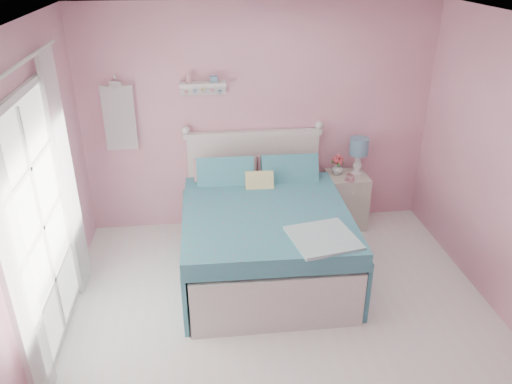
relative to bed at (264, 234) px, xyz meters
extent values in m
plane|color=white|center=(0.07, -1.22, -0.40)|extent=(4.50, 4.50, 0.00)
plane|color=#CB808F|center=(0.07, 1.03, 0.90)|extent=(4.00, 0.00, 4.00)
plane|color=#CB808F|center=(-1.93, -1.22, 0.90)|extent=(0.00, 4.50, 4.50)
plane|color=white|center=(0.07, -1.22, 2.20)|extent=(4.50, 4.50, 0.00)
cube|color=silver|center=(0.00, -0.03, -0.19)|extent=(1.53, 2.00, 0.43)
cube|color=silver|center=(0.00, -0.03, 0.11)|extent=(1.47, 1.94, 0.16)
cube|color=silver|center=(0.00, 0.97, 0.16)|extent=(1.53, 0.07, 1.13)
cube|color=silver|center=(0.00, 0.97, 0.75)|extent=(1.59, 0.09, 0.06)
cube|color=silver|center=(0.00, -1.01, -0.12)|extent=(1.53, 0.06, 0.56)
cube|color=teal|center=(0.00, -0.18, 0.28)|extent=(1.64, 1.74, 0.18)
cube|color=#D38892|center=(-0.35, 0.65, 0.39)|extent=(0.68, 0.29, 0.43)
cube|color=#D38892|center=(0.35, 0.65, 0.39)|extent=(0.68, 0.29, 0.43)
cube|color=#CCBC59|center=(0.00, 0.37, 0.39)|extent=(0.30, 0.22, 0.31)
cube|color=beige|center=(1.10, 0.78, -0.07)|extent=(0.46, 0.43, 0.66)
cube|color=silver|center=(1.10, 0.58, 0.13)|extent=(0.40, 0.02, 0.16)
sphere|color=white|center=(1.10, 0.56, 0.13)|extent=(0.03, 0.03, 0.03)
cylinder|color=white|center=(1.22, 0.83, 0.27)|extent=(0.14, 0.14, 0.02)
cylinder|color=white|center=(1.22, 0.83, 0.39)|extent=(0.07, 0.07, 0.24)
cylinder|color=#648EA8|center=(1.22, 0.83, 0.60)|extent=(0.22, 0.22, 0.20)
imported|color=silver|center=(0.98, 0.83, 0.33)|extent=(0.17, 0.17, 0.14)
imported|color=#C5848E|center=(1.08, 0.63, 0.30)|extent=(0.11, 0.11, 0.08)
sphere|color=#E14C58|center=(0.98, 0.83, 0.48)|extent=(0.06, 0.06, 0.06)
sphere|color=#E14C58|center=(1.02, 0.85, 0.44)|extent=(0.06, 0.06, 0.06)
sphere|color=#E14C58|center=(0.94, 0.84, 0.45)|extent=(0.06, 0.06, 0.06)
sphere|color=#E14C58|center=(1.00, 0.80, 0.42)|extent=(0.06, 0.06, 0.06)
sphere|color=#E14C58|center=(0.95, 0.81, 0.43)|extent=(0.06, 0.06, 0.06)
cube|color=silver|center=(-0.55, 0.95, 1.35)|extent=(0.50, 0.14, 0.04)
cube|color=silver|center=(-0.55, 1.01, 1.28)|extent=(0.50, 0.03, 0.12)
cylinder|color=#D18C99|center=(-0.70, 0.95, 1.42)|extent=(0.06, 0.06, 0.10)
cube|color=#648EA8|center=(-0.43, 0.95, 1.40)|extent=(0.08, 0.06, 0.07)
cube|color=white|center=(-1.48, 0.96, 1.00)|extent=(0.34, 0.03, 0.72)
cube|color=silver|center=(-1.90, -0.82, 1.73)|extent=(0.04, 1.32, 0.06)
cube|color=silver|center=(-1.90, -0.82, -0.37)|extent=(0.04, 1.32, 0.06)
cube|color=silver|center=(-1.90, -1.45, 0.65)|extent=(0.04, 0.06, 2.10)
cube|color=silver|center=(-1.90, -0.19, 0.65)|extent=(0.04, 0.06, 2.10)
cube|color=white|center=(-1.90, -0.82, 0.68)|extent=(0.02, 1.20, 2.04)
cube|color=white|center=(-1.84, -1.57, 0.78)|extent=(0.04, 0.40, 2.32)
cube|color=white|center=(-1.84, -0.08, 0.78)|extent=(0.04, 0.40, 2.32)
camera|label=1|loc=(-0.59, -4.42, 2.69)|focal=35.00mm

